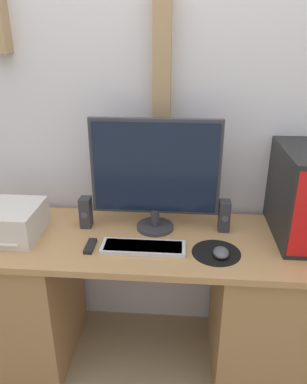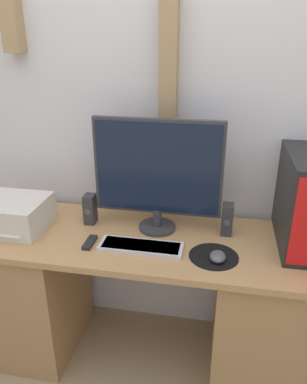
# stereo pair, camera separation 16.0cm
# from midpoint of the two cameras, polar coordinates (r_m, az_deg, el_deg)

# --- Properties ---
(wall_back) EXTENTS (6.40, 0.13, 2.83)m
(wall_back) POSITION_cam_midpoint_polar(r_m,az_deg,el_deg) (1.82, 2.91, 16.66)
(wall_back) COLOR silver
(wall_back) RESTS_ON ground_plane
(desk) EXTENTS (1.68, 0.56, 0.71)m
(desk) POSITION_cam_midpoint_polar(r_m,az_deg,el_deg) (1.91, 0.61, -15.86)
(desk) COLOR tan
(desk) RESTS_ON ground_plane
(monitor) EXTENTS (0.58, 0.17, 0.52)m
(monitor) POSITION_cam_midpoint_polar(r_m,az_deg,el_deg) (1.67, 3.38, 3.12)
(monitor) COLOR #333338
(monitor) RESTS_ON desk
(keyboard) EXTENTS (0.36, 0.12, 0.02)m
(keyboard) POSITION_cam_midpoint_polar(r_m,az_deg,el_deg) (1.62, 0.92, -8.38)
(keyboard) COLOR silver
(keyboard) RESTS_ON desk
(mousepad) EXTENTS (0.21, 0.21, 0.00)m
(mousepad) POSITION_cam_midpoint_polar(r_m,az_deg,el_deg) (1.61, 12.03, -9.65)
(mousepad) COLOR black
(mousepad) RESTS_ON desk
(mouse) EXTENTS (0.06, 0.08, 0.04)m
(mouse) POSITION_cam_midpoint_polar(r_m,az_deg,el_deg) (1.57, 12.70, -9.67)
(mouse) COLOR #4C4C51
(mouse) RESTS_ON mousepad
(printer) EXTENTS (0.33, 0.28, 0.14)m
(printer) POSITION_cam_midpoint_polar(r_m,az_deg,el_deg) (1.86, -18.61, -3.25)
(printer) COLOR beige
(printer) RESTS_ON desk
(speaker_left) EXTENTS (0.05, 0.07, 0.15)m
(speaker_left) POSITION_cam_midpoint_polar(r_m,az_deg,el_deg) (1.82, -7.17, -2.65)
(speaker_left) COLOR #2D2D33
(speaker_left) RESTS_ON desk
(speaker_right) EXTENTS (0.05, 0.07, 0.15)m
(speaker_right) POSITION_cam_midpoint_polar(r_m,az_deg,el_deg) (1.76, 13.74, -4.14)
(speaker_right) COLOR #2D2D33
(speaker_right) RESTS_ON desk
(remote_control) EXTENTS (0.04, 0.11, 0.02)m
(remote_control) POSITION_cam_midpoint_polar(r_m,az_deg,el_deg) (1.67, -6.98, -7.71)
(remote_control) COLOR black
(remote_control) RESTS_ON desk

